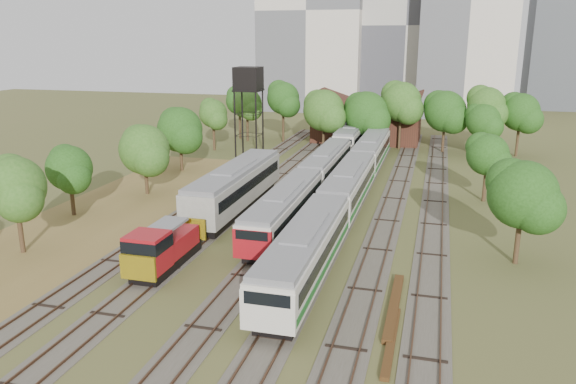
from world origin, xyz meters
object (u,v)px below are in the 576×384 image
(railcar_green_set, at_px, (349,187))
(water_tower, at_px, (248,81))
(railcar_red_set, at_px, (309,184))
(shunter_locomotive, at_px, (161,249))

(railcar_green_set, bearing_deg, water_tower, 129.63)
(railcar_red_set, height_order, water_tower, water_tower)
(railcar_green_set, height_order, shunter_locomotive, railcar_green_set)
(railcar_red_set, distance_m, railcar_green_set, 4.05)
(railcar_red_set, height_order, shunter_locomotive, railcar_red_set)
(railcar_green_set, bearing_deg, railcar_red_set, 171.58)
(railcar_green_set, xyz_separation_m, shunter_locomotive, (-10.00, -18.34, -0.41))
(water_tower, bearing_deg, railcar_green_set, -50.37)
(railcar_red_set, bearing_deg, shunter_locomotive, -107.59)
(railcar_green_set, relative_size, water_tower, 4.38)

